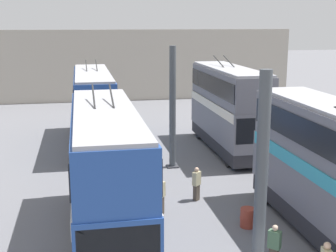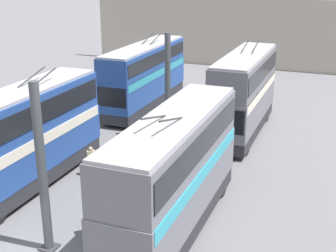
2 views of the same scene
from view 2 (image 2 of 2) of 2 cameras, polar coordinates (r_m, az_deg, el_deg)
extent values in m
cube|color=#A8A093|center=(52.50, 9.71, 11.06)|extent=(0.50, 36.00, 7.51)
cylinder|color=#42474C|center=(18.68, -15.13, -5.22)|extent=(0.37, 0.37, 7.02)
cube|color=#333338|center=(20.33, -14.26, -14.16)|extent=(0.67, 0.67, 0.08)
cylinder|color=#42474C|center=(29.78, -0.05, 4.64)|extent=(0.37, 0.37, 7.02)
cube|color=#333338|center=(30.84, -0.05, -1.61)|extent=(0.67, 0.67, 0.08)
cylinder|color=black|center=(23.67, 6.53, -7.30)|extent=(1.00, 0.30, 1.00)
cylinder|color=black|center=(24.21, 1.70, -6.54)|extent=(1.00, 0.30, 1.00)
cube|color=#28282D|center=(20.57, 0.78, -11.03)|extent=(10.41, 2.45, 0.77)
cube|color=slate|center=(19.88, 0.80, -7.41)|extent=(10.62, 2.50, 2.13)
cube|color=teal|center=(19.54, 0.81, -5.33)|extent=(10.30, 2.54, 0.55)
cube|color=slate|center=(19.05, 0.83, -1.91)|extent=(10.51, 2.43, 1.95)
cube|color=black|center=(19.01, 0.83, -1.64)|extent=(10.19, 2.51, 1.07)
cube|color=#9E9EA3|center=(18.70, 0.85, 1.07)|extent=(10.41, 2.25, 0.14)
cube|color=black|center=(24.37, 5.13, -1.75)|extent=(0.12, 2.30, 1.37)
cylinder|color=#282828|center=(17.29, 0.40, 0.79)|extent=(2.35, 0.07, 0.65)
cylinder|color=#282828|center=(17.53, -1.74, 1.05)|extent=(2.35, 0.07, 0.65)
cylinder|color=black|center=(28.74, 9.48, -2.49)|extent=(1.02, 0.30, 1.02)
cylinder|color=black|center=(29.19, 5.45, -1.95)|extent=(1.02, 0.30, 1.02)
cylinder|color=black|center=(35.13, 11.86, 1.43)|extent=(1.02, 0.30, 1.02)
cylinder|color=black|center=(35.50, 8.53, 1.82)|extent=(1.02, 0.30, 1.02)
cube|color=#28282D|center=(32.14, 9.01, 0.22)|extent=(9.68, 2.45, 0.78)
cube|color=slate|center=(31.67, 9.15, 2.84)|extent=(9.88, 2.50, 2.29)
cube|color=silver|center=(31.44, 9.24, 4.37)|extent=(9.58, 2.54, 0.55)
cube|color=slate|center=(31.15, 9.36, 6.60)|extent=(9.78, 2.43, 1.97)
cube|color=black|center=(31.12, 9.37, 6.78)|extent=(9.48, 2.51, 1.08)
cube|color=#9E9EA3|center=(30.94, 9.47, 8.51)|extent=(9.68, 2.25, 0.14)
cube|color=black|center=(27.06, 6.93, 0.60)|extent=(0.12, 2.30, 1.47)
cylinder|color=#282828|center=(32.00, 10.60, 9.45)|extent=(2.35, 0.07, 0.65)
cylinder|color=#282828|center=(32.13, 9.36, 9.56)|extent=(2.35, 0.07, 0.65)
cylinder|color=black|center=(27.78, -10.17, -3.32)|extent=(1.01, 0.30, 1.01)
cylinder|color=black|center=(28.87, -13.75, -2.70)|extent=(1.01, 0.30, 1.01)
cube|color=#28282D|center=(25.56, -16.42, -5.51)|extent=(10.26, 2.45, 0.78)
cube|color=#234793|center=(25.02, -16.71, -2.60)|extent=(10.47, 2.50, 2.02)
cube|color=silver|center=(24.77, -16.88, -1.02)|extent=(10.15, 2.54, 0.55)
cube|color=#234793|center=(24.38, -17.16, 1.76)|extent=(10.36, 2.43, 1.97)
cube|color=black|center=(24.35, -17.18, 1.98)|extent=(10.05, 2.51, 1.08)
cube|color=#9E9EA3|center=(24.10, -17.41, 4.15)|extent=(10.26, 2.25, 0.14)
cylinder|color=#282828|center=(24.81, -15.00, 5.66)|extent=(2.35, 0.07, 0.65)
cylinder|color=#282828|center=(25.22, -16.30, 5.75)|extent=(2.35, 0.07, 0.65)
cylinder|color=black|center=(33.41, -4.15, 0.87)|extent=(1.02, 0.30, 1.02)
cylinder|color=black|center=(34.32, -7.32, 1.27)|extent=(1.02, 0.30, 1.02)
cylinder|color=black|center=(40.82, 0.88, 4.35)|extent=(1.02, 0.30, 1.02)
cylinder|color=black|center=(41.58, -1.84, 4.62)|extent=(1.02, 0.30, 1.02)
cube|color=#28282D|center=(37.51, -2.81, 3.22)|extent=(11.17, 2.45, 0.78)
cube|color=#234793|center=(37.13, -2.85, 5.41)|extent=(11.39, 2.50, 2.17)
cube|color=teal|center=(36.94, -2.87, 6.64)|extent=(11.05, 2.54, 0.55)
cube|color=#234793|center=(36.71, -2.90, 8.32)|extent=(11.28, 2.43, 1.66)
cube|color=black|center=(36.70, -2.90, 8.44)|extent=(10.94, 2.51, 0.91)
cube|color=#9E9EA3|center=(36.55, -2.92, 9.70)|extent=(11.17, 2.25, 0.14)
cube|color=black|center=(32.18, -6.94, 3.51)|extent=(0.12, 2.30, 1.39)
cylinder|color=#282828|center=(37.65, -1.54, 10.56)|extent=(2.35, 0.07, 0.65)
cylinder|color=#282828|center=(37.92, -2.53, 10.61)|extent=(2.35, 0.07, 0.65)
cube|color=#473D33|center=(26.15, -4.14, -4.83)|extent=(0.35, 0.36, 0.76)
cube|color=tan|center=(25.86, -4.17, -3.39)|extent=(0.46, 0.47, 0.66)
sphere|color=tan|center=(25.70, -4.20, -2.49)|extent=(0.22, 0.22, 0.22)
cube|color=tan|center=(18.48, -9.64, -13.39)|extent=(0.45, 0.31, 0.70)
sphere|color=tan|center=(18.24, -9.73, -12.16)|extent=(0.23, 0.23, 0.23)
cube|color=#473D33|center=(25.97, -9.27, -5.19)|extent=(0.35, 0.36, 0.79)
cube|color=tan|center=(25.68, -9.36, -3.69)|extent=(0.45, 0.48, 0.69)
sphere|color=tan|center=(25.50, -9.42, -2.75)|extent=(0.22, 0.22, 0.22)
cube|color=#473D33|center=(20.58, -9.30, -12.26)|extent=(0.35, 0.35, 0.74)
cube|color=#4C7051|center=(20.23, -9.41, -10.59)|extent=(0.47, 0.47, 0.64)
sphere|color=beige|center=(20.02, -9.48, -9.54)|extent=(0.21, 0.21, 0.21)
cylinder|color=#933828|center=(22.96, -4.54, -8.38)|extent=(0.61, 0.61, 0.81)
cylinder|color=#933828|center=(22.96, -4.54, -8.38)|extent=(0.64, 0.64, 0.04)
camera|label=1|loc=(15.90, -62.83, -1.24)|focal=50.00mm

